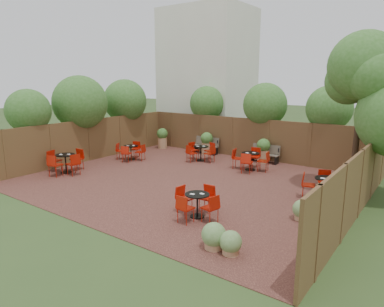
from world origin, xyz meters
The scene contains 13 objects.
ground centered at (0.00, 0.00, 0.00)m, with size 80.00×80.00×0.00m, color #354F23.
courtyard_paving centered at (0.00, 0.00, 0.01)m, with size 12.00×10.00×0.02m, color #371C16.
fence_back centered at (0.00, 5.00, 1.00)m, with size 12.00×0.08×2.00m, color #4F2F1D.
fence_left centered at (-6.00, 0.00, 1.00)m, with size 0.08×10.00×2.00m, color #4F2F1D.
fence_right centered at (6.00, 0.00, 1.00)m, with size 0.08×10.00×2.00m, color #4F2F1D.
neighbour_building centered at (-4.50, 8.00, 4.00)m, with size 5.00×4.00×8.00m, color silver.
overhang_foliage centered at (-1.40, 2.52, 2.70)m, with size 15.69×10.26×2.60m.
courtyard_tree centered at (5.39, 2.19, 4.14)m, with size 2.52×2.42×5.43m.
park_bench_left centered at (-2.31, 4.62, 0.47)m, with size 1.41×0.47×0.87m.
park_bench_right centered at (1.05, 4.62, 0.45)m, with size 1.37×0.47×0.84m.
bistro_tables centered at (-0.52, 0.54, 0.45)m, with size 11.42×7.27×0.91m.
planters centered at (-0.06, 3.51, 0.64)m, with size 11.38×4.21×1.17m.
low_shrubs centered at (4.17, -3.13, 0.31)m, with size 1.67×3.45×0.63m.
Camera 1 is at (7.72, -10.45, 3.95)m, focal length 32.62 mm.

